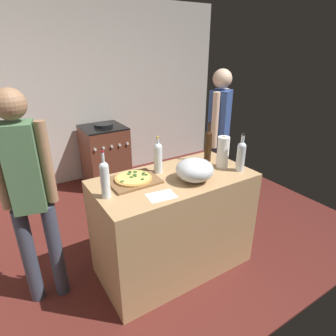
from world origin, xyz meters
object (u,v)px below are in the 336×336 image
Objects in this scene: mixing_bowl at (195,170)px; wine_bottle_amber at (241,155)px; wine_bottle_dark at (105,178)px; person_in_stripes at (29,191)px; pizza at (133,178)px; paper_towel_roll at (223,152)px; stove at (105,155)px; wine_bottle_clear at (158,157)px; person_in_red at (218,134)px; wine_bottle_green at (208,145)px.

wine_bottle_amber is (0.46, -0.05, 0.05)m from mixing_bowl.
person_in_stripes is (-0.48, 0.28, -0.09)m from wine_bottle_dark.
wine_bottle_amber is 0.20× the size of person_in_stripes.
paper_towel_roll reaches higher than pizza.
pizza is 2.07m from stove.
mixing_bowl is 0.47m from wine_bottle_amber.
paper_towel_roll reaches higher than stove.
person_in_stripes is (-1.66, 0.45, -0.08)m from wine_bottle_amber.
wine_bottle_clear is at bearing 18.48° from wine_bottle_dark.
wine_bottle_dark is 1.11× the size of wine_bottle_clear.
person_in_red reaches higher than mixing_bowl.
wine_bottle_green is at bearing -1.79° from wine_bottle_clear.
wine_bottle_amber is at bearing -78.64° from stove.
person_in_stripes reaches higher than mixing_bowl.
wine_bottle_amber is 1.72m from person_in_stripes.
pizza is 0.89× the size of wine_bottle_amber.
person_in_stripes reaches higher than pizza.
wine_bottle_dark reaches higher than paper_towel_roll.
wine_bottle_dark is 1.71m from person_in_red.
person_in_red is at bearing 8.76° from person_in_stripes.
stove is 1.81m from person_in_red.
person_in_stripes is at bearing 169.14° from paper_towel_roll.
wine_bottle_green is at bearing 93.62° from paper_towel_roll.
person_in_red is (0.50, 0.62, -0.07)m from paper_towel_roll.
wine_bottle_clear is at bearing 178.21° from wine_bottle_green.
wine_bottle_green is 1.17× the size of wine_bottle_clear.
mixing_bowl is 1.07× the size of paper_towel_roll.
wine_bottle_clear is (-0.54, 0.02, -0.02)m from wine_bottle_green.
person_in_red is at bearing 51.07° from paper_towel_roll.
wine_bottle_green is 0.68m from person_in_red.
mixing_bowl is at bearing -29.64° from pizza.
stove is at bearing 77.09° from pizza.
pizza is at bearing 161.51° from wine_bottle_amber.
wine_bottle_dark is 0.21× the size of person_in_red.
pizza is 0.51m from mixing_bowl.
mixing_bowl is 0.18× the size of person_in_stripes.
person_in_stripes is at bearing -123.80° from stove.
wine_bottle_clear is at bearing 11.15° from pizza.
wine_bottle_amber is at bearing -60.31° from paper_towel_roll.
pizza is 0.17× the size of person_in_red.
wine_bottle_green reaches higher than wine_bottle_clear.
mixing_bowl is at bearing -142.50° from wine_bottle_green.
wine_bottle_green is 0.35m from wine_bottle_amber.
wine_bottle_amber is at bearing -6.47° from mixing_bowl.
wine_bottle_green is at bearing 37.50° from mixing_bowl.
person_in_red reaches higher than pizza.
paper_towel_roll is 0.17× the size of person_in_stripes.
wine_bottle_green is at bearing -79.38° from stove.
person_in_stripes reaches higher than wine_bottle_clear.
paper_towel_roll is 0.80× the size of wine_bottle_dark.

